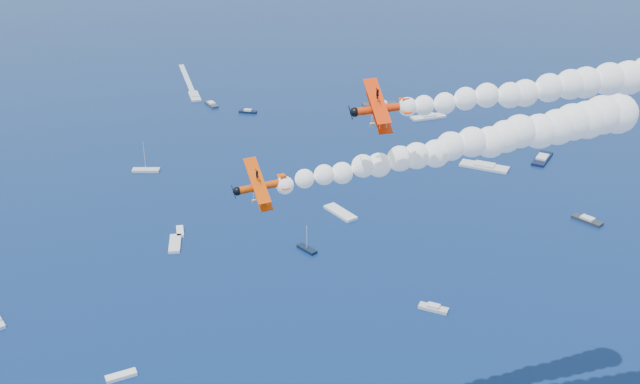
# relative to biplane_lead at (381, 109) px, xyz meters

# --- Properties ---
(biplane_lead) EXTENTS (10.71, 11.89, 8.25)m
(biplane_lead) POSITION_rel_biplane_lead_xyz_m (0.00, 0.00, 0.00)
(biplane_lead) COLOR #FF3305
(biplane_trail) EXTENTS (10.84, 11.53, 7.93)m
(biplane_trail) POSITION_rel_biplane_lead_xyz_m (-13.86, -5.35, -9.88)
(biplane_trail) COLOR #E84404
(smoke_trail_lead) EXTENTS (57.08, 46.05, 9.94)m
(smoke_trail_lead) POSITION_rel_biplane_lead_xyz_m (25.01, 11.91, 2.09)
(smoke_trail_lead) COLOR white
(smoke_trail_trail) EXTENTS (57.41, 53.88, 9.94)m
(smoke_trail_trail) POSITION_rel_biplane_lead_xyz_m (9.07, 10.18, -7.79)
(smoke_trail_trail) COLOR white
(spectator_boats) EXTENTS (218.95, 184.00, 0.70)m
(spectator_boats) POSITION_rel_biplane_lead_xyz_m (-16.94, 95.25, -59.92)
(spectator_boats) COLOR silver
(spectator_boats) RESTS_ON ground
(boat_wakes) EXTENTS (131.78, 33.14, 0.04)m
(boat_wakes) POSITION_rel_biplane_lead_xyz_m (-64.92, 179.31, -60.24)
(boat_wakes) COLOR white
(boat_wakes) RESTS_ON ground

